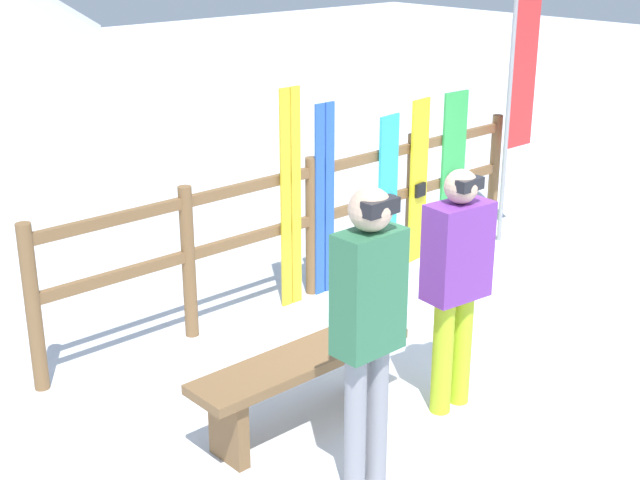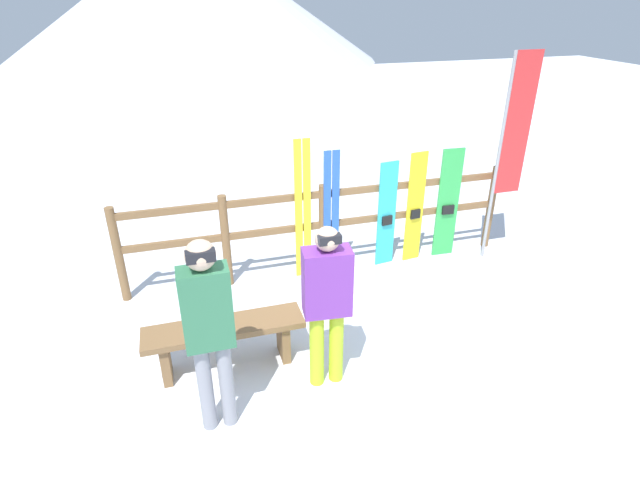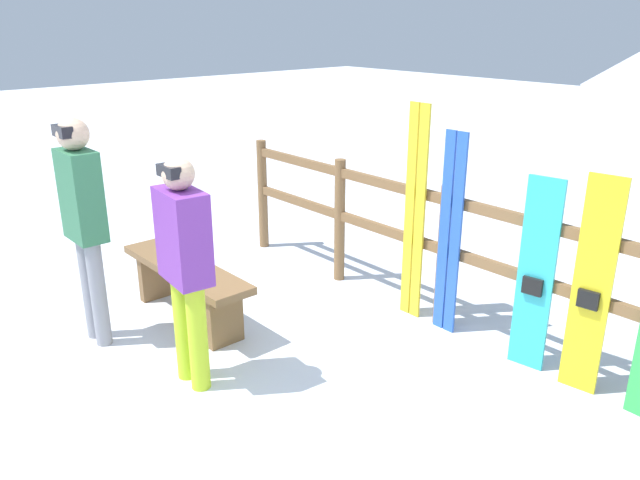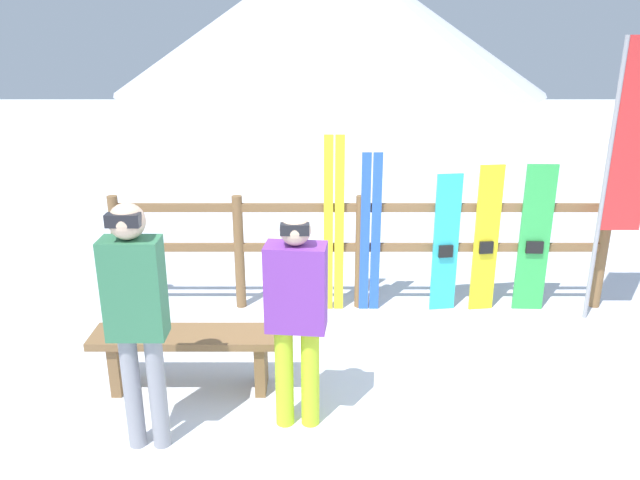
% 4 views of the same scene
% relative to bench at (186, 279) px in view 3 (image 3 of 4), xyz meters
% --- Properties ---
extents(ground_plane, '(40.00, 40.00, 0.00)m').
position_rel_bench_xyz_m(ground_plane, '(1.41, -0.44, -0.36)').
color(ground_plane, white).
extents(fence, '(4.87, 0.10, 1.16)m').
position_rel_bench_xyz_m(fence, '(1.41, 1.50, 0.32)').
color(fence, brown).
rests_on(fence, ground).
extents(bench, '(1.47, 0.36, 0.48)m').
position_rel_bench_xyz_m(bench, '(0.00, 0.00, 0.00)').
color(bench, brown).
rests_on(bench, ground).
extents(person_plaid_green, '(0.37, 0.22, 1.71)m').
position_rel_bench_xyz_m(person_plaid_green, '(-0.15, -0.70, 0.66)').
color(person_plaid_green, gray).
rests_on(person_plaid_green, ground).
extents(person_purple, '(0.42, 0.26, 1.56)m').
position_rel_bench_xyz_m(person_purple, '(0.85, -0.45, 0.55)').
color(person_purple, '#B7D826').
rests_on(person_purple, ground).
extents(ski_pair_yellow, '(0.19, 0.02, 1.75)m').
position_rel_bench_xyz_m(ski_pair_yellow, '(1.14, 1.44, 0.52)').
color(ski_pair_yellow, yellow).
rests_on(ski_pair_yellow, ground).
extents(ski_pair_blue, '(0.19, 0.02, 1.59)m').
position_rel_bench_xyz_m(ski_pair_blue, '(1.50, 1.44, 0.43)').
color(ski_pair_blue, blue).
rests_on(ski_pair_blue, ground).
extents(snowboard_cyan, '(0.25, 0.08, 1.39)m').
position_rel_bench_xyz_m(snowboard_cyan, '(2.23, 1.44, 0.33)').
color(snowboard_cyan, '#2DBFCC').
rests_on(snowboard_cyan, ground).
extents(snowboard_yellow, '(0.24, 0.08, 1.47)m').
position_rel_bench_xyz_m(snowboard_yellow, '(2.62, 1.44, 0.37)').
color(snowboard_yellow, yellow).
rests_on(snowboard_yellow, ground).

